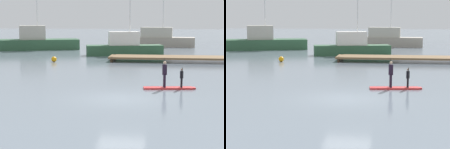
% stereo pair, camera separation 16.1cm
% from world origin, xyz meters
% --- Properties ---
extents(ground_plane, '(240.00, 240.00, 0.00)m').
position_xyz_m(ground_plane, '(0.00, 0.00, 0.00)').
color(ground_plane, slate).
extents(paddleboard_near, '(3.09, 0.96, 0.10)m').
position_xyz_m(paddleboard_near, '(2.52, 3.24, 0.05)').
color(paddleboard_near, red).
rests_on(paddleboard_near, ground).
extents(paddler_adult, '(0.31, 0.49, 1.70)m').
position_xyz_m(paddler_adult, '(2.23, 3.21, 0.99)').
color(paddler_adult, black).
rests_on(paddler_adult, paddleboard_near).
extents(paddler_child_solo, '(0.22, 0.39, 1.19)m').
position_xyz_m(paddler_child_solo, '(3.23, 3.32, 0.73)').
color(paddler_child_solo, black).
rests_on(paddler_child_solo, paddleboard_near).
extents(fishing_boat_white_large, '(11.22, 6.61, 8.46)m').
position_xyz_m(fishing_boat_white_large, '(-14.25, 29.98, 1.04)').
color(fishing_boat_white_large, '#2D5638').
rests_on(fishing_boat_white_large, ground).
extents(motor_boat_small_navy, '(8.63, 4.01, 6.70)m').
position_xyz_m(motor_boat_small_navy, '(-2.13, 23.72, 0.95)').
color(motor_boat_small_navy, '#2D5638').
rests_on(motor_boat_small_navy, ground).
extents(trawler_grey_distant, '(9.39, 2.99, 6.67)m').
position_xyz_m(trawler_grey_distant, '(1.69, 37.08, 1.07)').
color(trawler_grey_distant, '#9E9384').
rests_on(trawler_grey_distant, ground).
extents(floating_dock, '(13.99, 3.02, 0.49)m').
position_xyz_m(floating_dock, '(4.03, 17.99, 0.40)').
color(floating_dock, brown).
rests_on(floating_dock, ground).
extents(mooring_buoy_mid, '(0.51, 0.51, 0.51)m').
position_xyz_m(mooring_buoy_mid, '(-8.08, 16.29, 0.25)').
color(mooring_buoy_mid, orange).
rests_on(mooring_buoy_mid, ground).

